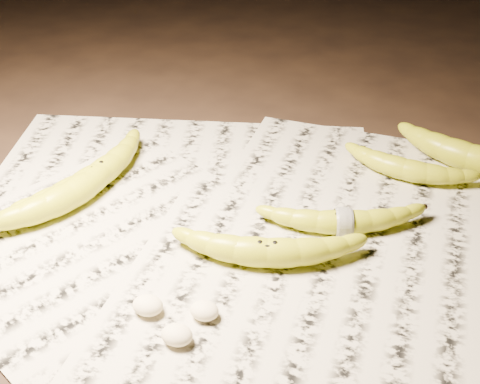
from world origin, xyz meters
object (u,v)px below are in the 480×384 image
(banana_left_b, at_px, (69,193))
(banana_upper_b, at_px, (470,155))
(banana_left_a, at_px, (97,173))
(banana_upper_a, at_px, (405,167))
(banana_center, at_px, (267,250))
(banana_taped, at_px, (344,220))

(banana_left_b, distance_m, banana_upper_b, 0.57)
(banana_left_a, height_order, banana_upper_a, banana_left_a)
(banana_upper_a, bearing_deg, banana_left_b, -144.52)
(banana_upper_b, bearing_deg, banana_left_b, -136.95)
(banana_left_a, height_order, banana_upper_b, banana_upper_b)
(banana_center, bearing_deg, banana_upper_b, 39.45)
(banana_left_b, relative_size, banana_upper_b, 1.00)
(banana_left_b, relative_size, banana_upper_a, 1.24)
(banana_center, bearing_deg, banana_left_a, 147.70)
(banana_left_a, height_order, banana_taped, banana_left_a)
(banana_center, xyz_separation_m, banana_upper_b, (0.22, 0.30, 0.00))
(banana_center, height_order, banana_taped, banana_center)
(banana_center, bearing_deg, banana_left_b, 159.38)
(banana_center, bearing_deg, banana_taped, 36.56)
(banana_left_a, height_order, banana_center, same)
(banana_left_b, distance_m, banana_taped, 0.36)
(banana_left_a, bearing_deg, banana_center, -92.91)
(banana_center, distance_m, banana_upper_b, 0.37)
(banana_left_b, height_order, banana_center, banana_left_b)
(banana_taped, height_order, banana_upper_a, same)
(banana_left_a, xyz_separation_m, banana_left_b, (-0.01, -0.06, 0.00))
(banana_left_b, xyz_separation_m, banana_upper_b, (0.50, 0.27, 0.00))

